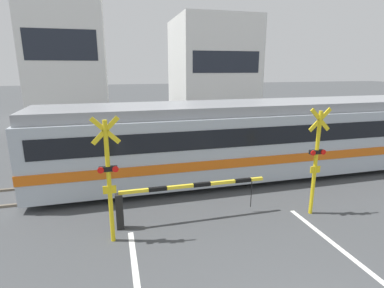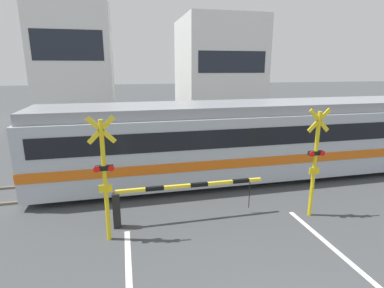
{
  "view_description": "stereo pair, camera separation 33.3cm",
  "coord_description": "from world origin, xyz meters",
  "px_view_note": "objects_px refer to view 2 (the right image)",
  "views": [
    {
      "loc": [
        -2.7,
        -2.15,
        4.3
      ],
      "look_at": [
        0.0,
        8.05,
        1.6
      ],
      "focal_mm": 28.0,
      "sensor_mm": 36.0,
      "label": 1
    },
    {
      "loc": [
        -2.38,
        -2.23,
        4.3
      ],
      "look_at": [
        0.0,
        8.05,
        1.6
      ],
      "focal_mm": 28.0,
      "sensor_mm": 36.0,
      "label": 2
    }
  ],
  "objects_px": {
    "crossing_barrier_far": "(204,140)",
    "crossing_signal_right": "(315,159)",
    "pedestrian": "(187,127)",
    "crossing_barrier_near": "(161,196)",
    "commuter_train": "(283,136)",
    "crossing_signal_left": "(105,174)"
  },
  "relations": [
    {
      "from": "crossing_signal_right",
      "to": "crossing_signal_left",
      "type": "bearing_deg",
      "value": 180.0
    },
    {
      "from": "commuter_train",
      "to": "crossing_signal_left",
      "type": "relative_size",
      "value": 5.96
    },
    {
      "from": "crossing_signal_left",
      "to": "crossing_signal_right",
      "type": "height_order",
      "value": "same"
    },
    {
      "from": "crossing_barrier_near",
      "to": "crossing_signal_right",
      "type": "relative_size",
      "value": 1.35
    },
    {
      "from": "crossing_signal_left",
      "to": "pedestrian",
      "type": "distance_m",
      "value": 10.17
    },
    {
      "from": "pedestrian",
      "to": "crossing_signal_right",
      "type": "bearing_deg",
      "value": -79.33
    },
    {
      "from": "crossing_barrier_far",
      "to": "pedestrian",
      "type": "relative_size",
      "value": 2.52
    },
    {
      "from": "crossing_signal_left",
      "to": "pedestrian",
      "type": "relative_size",
      "value": 1.87
    },
    {
      "from": "commuter_train",
      "to": "crossing_signal_left",
      "type": "xyz_separation_m",
      "value": [
        -6.83,
        -3.54,
        0.17
      ]
    },
    {
      "from": "crossing_barrier_far",
      "to": "crossing_signal_right",
      "type": "xyz_separation_m",
      "value": [
        1.44,
        -6.73,
        0.97
      ]
    },
    {
      "from": "crossing_signal_left",
      "to": "crossing_barrier_far",
      "type": "bearing_deg",
      "value": 56.96
    },
    {
      "from": "commuter_train",
      "to": "crossing_barrier_far",
      "type": "xyz_separation_m",
      "value": [
        -2.46,
        3.19,
        -0.8
      ]
    },
    {
      "from": "crossing_barrier_near",
      "to": "crossing_barrier_far",
      "type": "distance_m",
      "value": 6.82
    },
    {
      "from": "crossing_barrier_far",
      "to": "crossing_signal_right",
      "type": "distance_m",
      "value": 6.95
    },
    {
      "from": "commuter_train",
      "to": "crossing_barrier_far",
      "type": "height_order",
      "value": "commuter_train"
    },
    {
      "from": "commuter_train",
      "to": "crossing_signal_right",
      "type": "distance_m",
      "value": 3.69
    },
    {
      "from": "pedestrian",
      "to": "commuter_train",
      "type": "bearing_deg",
      "value": -64.26
    },
    {
      "from": "commuter_train",
      "to": "pedestrian",
      "type": "xyz_separation_m",
      "value": [
        -2.77,
        5.75,
        -0.61
      ]
    },
    {
      "from": "crossing_signal_left",
      "to": "commuter_train",
      "type": "bearing_deg",
      "value": 27.42
    },
    {
      "from": "commuter_train",
      "to": "crossing_signal_right",
      "type": "relative_size",
      "value": 5.96
    },
    {
      "from": "crossing_barrier_near",
      "to": "pedestrian",
      "type": "height_order",
      "value": "pedestrian"
    },
    {
      "from": "crossing_barrier_far",
      "to": "pedestrian",
      "type": "xyz_separation_m",
      "value": [
        -0.32,
        2.56,
        0.19
      ]
    }
  ]
}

